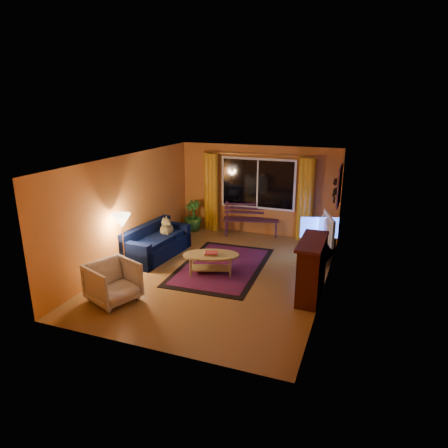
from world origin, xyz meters
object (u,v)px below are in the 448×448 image
(armchair, at_px, (113,280))
(coffee_table, at_px, (211,264))
(bench, at_px, (251,227))
(sofa, at_px, (157,241))
(tv_console, at_px, (322,250))
(floor_lamp, at_px, (123,244))

(armchair, height_order, coffee_table, armchair)
(bench, xyz_separation_m, coffee_table, (-0.06, -2.81, -0.01))
(sofa, relative_size, coffee_table, 1.54)
(bench, distance_m, armchair, 4.82)
(coffee_table, height_order, tv_console, tv_console)
(bench, height_order, tv_console, bench)
(sofa, xyz_separation_m, tv_console, (3.79, 1.24, -0.16))
(tv_console, bearing_deg, armchair, -123.48)
(sofa, xyz_separation_m, coffee_table, (1.62, -0.48, -0.16))
(armchair, bearing_deg, coffee_table, -12.78)
(bench, height_order, floor_lamp, floor_lamp)
(sofa, height_order, coffee_table, sofa)
(floor_lamp, height_order, coffee_table, floor_lamp)
(bench, bearing_deg, tv_console, -42.46)
(sofa, distance_m, floor_lamp, 1.12)
(armchair, relative_size, floor_lamp, 0.65)
(bench, bearing_deg, sofa, -141.23)
(tv_console, bearing_deg, floor_lamp, -139.66)
(sofa, bearing_deg, tv_console, 23.24)
(armchair, distance_m, tv_console, 4.93)
(floor_lamp, distance_m, tv_console, 4.64)
(sofa, relative_size, armchair, 2.24)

